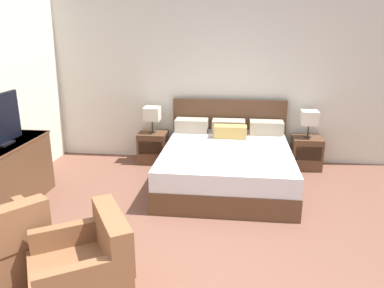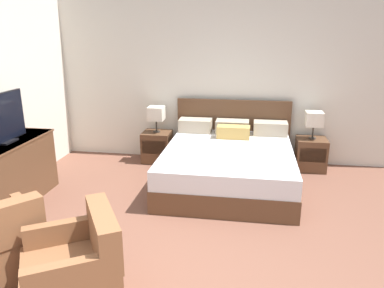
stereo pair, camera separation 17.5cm
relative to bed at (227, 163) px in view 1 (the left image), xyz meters
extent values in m
cube|color=silver|center=(-0.26, 1.04, 1.07)|extent=(6.33, 0.06, 2.71)
cube|color=brown|center=(0.00, -0.09, -0.15)|extent=(1.72, 2.01, 0.28)
cube|color=silver|center=(0.00, -0.09, 0.11)|extent=(1.70, 1.99, 0.24)
cube|color=brown|center=(0.00, 0.94, 0.21)|extent=(1.79, 0.05, 1.01)
cube|color=tan|center=(-0.58, 0.75, 0.33)|extent=(0.50, 0.28, 0.20)
cube|color=tan|center=(0.00, 0.75, 0.33)|extent=(0.50, 0.28, 0.20)
cube|color=tan|center=(0.58, 0.75, 0.33)|extent=(0.50, 0.28, 0.20)
cube|color=tan|center=(0.03, 0.48, 0.32)|extent=(0.48, 0.22, 0.18)
cube|color=brown|center=(-1.20, 0.74, -0.05)|extent=(0.44, 0.41, 0.49)
cube|color=#3C2718|center=(-1.20, 0.54, 0.00)|extent=(0.38, 0.01, 0.21)
cube|color=brown|center=(1.20, 0.74, -0.05)|extent=(0.44, 0.41, 0.49)
cube|color=#3C2718|center=(1.20, 0.54, 0.00)|extent=(0.38, 0.01, 0.21)
cylinder|color=#332D28|center=(-1.20, 0.74, 0.21)|extent=(0.11, 0.11, 0.02)
cylinder|color=#332D28|center=(-1.20, 0.74, 0.31)|extent=(0.02, 0.02, 0.18)
cube|color=beige|center=(-1.20, 0.74, 0.50)|extent=(0.25, 0.25, 0.21)
cylinder|color=#332D28|center=(1.20, 0.74, 0.21)|extent=(0.11, 0.11, 0.02)
cylinder|color=#332D28|center=(1.20, 0.74, 0.31)|extent=(0.02, 0.02, 0.18)
cube|color=beige|center=(1.20, 0.74, 0.50)|extent=(0.25, 0.25, 0.21)
cube|color=brown|center=(-2.56, -1.09, 0.10)|extent=(0.46, 1.35, 0.79)
cube|color=brown|center=(-2.56, -1.09, 0.49)|extent=(0.48, 1.39, 0.02)
cube|color=black|center=(-2.56, -1.07, 0.51)|extent=(0.18, 0.24, 0.02)
cube|color=black|center=(-2.54, -1.07, 0.79)|extent=(0.01, 0.74, 0.55)
cube|color=brown|center=(-1.64, -2.54, 0.29)|extent=(0.55, 0.63, 0.36)
cube|color=brown|center=(-1.66, -2.14, 0.20)|extent=(0.54, 0.46, 0.18)
cube|color=brown|center=(-1.03, -2.64, -0.09)|extent=(0.93, 0.93, 0.40)
cube|color=brown|center=(-0.79, -2.50, 0.29)|extent=(0.49, 0.66, 0.36)
cube|color=brown|center=(-0.87, -2.89, 0.20)|extent=(0.58, 0.40, 0.18)
cube|color=brown|center=(-1.18, -2.39, 0.20)|extent=(0.58, 0.40, 0.18)
camera|label=1|loc=(0.10, -4.90, 1.77)|focal=35.00mm
camera|label=2|loc=(0.27, -4.88, 1.77)|focal=35.00mm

